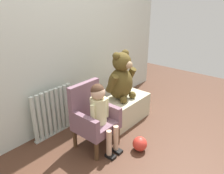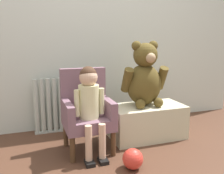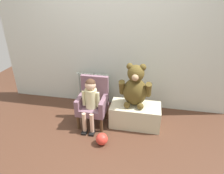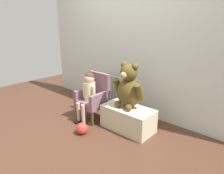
{
  "view_description": "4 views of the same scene",
  "coord_description": "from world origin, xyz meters",
  "px_view_note": "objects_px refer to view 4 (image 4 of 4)",
  "views": [
    {
      "loc": [
        -1.62,
        -0.91,
        1.55
      ],
      "look_at": [
        0.12,
        0.55,
        0.6
      ],
      "focal_mm": 35.0,
      "sensor_mm": 36.0,
      "label": 1
    },
    {
      "loc": [
        -0.67,
        -1.48,
        0.98
      ],
      "look_at": [
        0.05,
        0.58,
        0.54
      ],
      "focal_mm": 40.0,
      "sensor_mm": 36.0,
      "label": 2
    },
    {
      "loc": [
        0.57,
        -1.87,
        1.83
      ],
      "look_at": [
        0.1,
        0.55,
        0.62
      ],
      "focal_mm": 32.0,
      "sensor_mm": 36.0,
      "label": 3
    },
    {
      "loc": [
        1.94,
        -1.42,
        1.42
      ],
      "look_at": [
        0.16,
        0.59,
        0.57
      ],
      "focal_mm": 32.0,
      "sensor_mm": 36.0,
      "label": 4
    }
  ],
  "objects_px": {
    "child_armchair": "(94,97)",
    "low_bench": "(128,118)",
    "child_figure": "(88,90)",
    "toy_ball": "(82,128)",
    "large_teddy_bear": "(129,88)",
    "radiator": "(109,91)"
  },
  "relations": [
    {
      "from": "toy_ball",
      "to": "large_teddy_bear",
      "type": "bearing_deg",
      "value": 56.77
    },
    {
      "from": "low_bench",
      "to": "child_figure",
      "type": "bearing_deg",
      "value": -165.11
    },
    {
      "from": "child_figure",
      "to": "large_teddy_bear",
      "type": "distance_m",
      "value": 0.64
    },
    {
      "from": "radiator",
      "to": "toy_ball",
      "type": "distance_m",
      "value": 1.06
    },
    {
      "from": "child_armchair",
      "to": "low_bench",
      "type": "distance_m",
      "value": 0.65
    },
    {
      "from": "radiator",
      "to": "child_figure",
      "type": "relative_size",
      "value": 0.76
    },
    {
      "from": "child_figure",
      "to": "toy_ball",
      "type": "distance_m",
      "value": 0.59
    },
    {
      "from": "radiator",
      "to": "large_teddy_bear",
      "type": "distance_m",
      "value": 0.91
    },
    {
      "from": "low_bench",
      "to": "large_teddy_bear",
      "type": "xyz_separation_m",
      "value": [
        -0.02,
        0.03,
        0.44
      ]
    },
    {
      "from": "child_figure",
      "to": "low_bench",
      "type": "xyz_separation_m",
      "value": [
        0.62,
        0.16,
        -0.33
      ]
    },
    {
      "from": "large_teddy_bear",
      "to": "low_bench",
      "type": "bearing_deg",
      "value": -50.49
    },
    {
      "from": "child_armchair",
      "to": "toy_ball",
      "type": "bearing_deg",
      "value": -62.7
    },
    {
      "from": "low_bench",
      "to": "toy_ball",
      "type": "bearing_deg",
      "value": -126.55
    },
    {
      "from": "child_armchair",
      "to": "low_bench",
      "type": "relative_size",
      "value": 0.99
    },
    {
      "from": "child_armchair",
      "to": "large_teddy_bear",
      "type": "distance_m",
      "value": 0.65
    },
    {
      "from": "child_armchair",
      "to": "child_figure",
      "type": "height_order",
      "value": "child_figure"
    },
    {
      "from": "child_armchair",
      "to": "toy_ball",
      "type": "distance_m",
      "value": 0.59
    },
    {
      "from": "child_figure",
      "to": "large_teddy_bear",
      "type": "bearing_deg",
      "value": 18.12
    },
    {
      "from": "large_teddy_bear",
      "to": "child_armchair",
      "type": "bearing_deg",
      "value": -172.13
    },
    {
      "from": "radiator",
      "to": "child_armchair",
      "type": "bearing_deg",
      "value": -73.06
    },
    {
      "from": "radiator",
      "to": "child_armchair",
      "type": "height_order",
      "value": "child_armchair"
    },
    {
      "from": "child_figure",
      "to": "child_armchair",
      "type": "bearing_deg",
      "value": 90.0
    }
  ]
}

